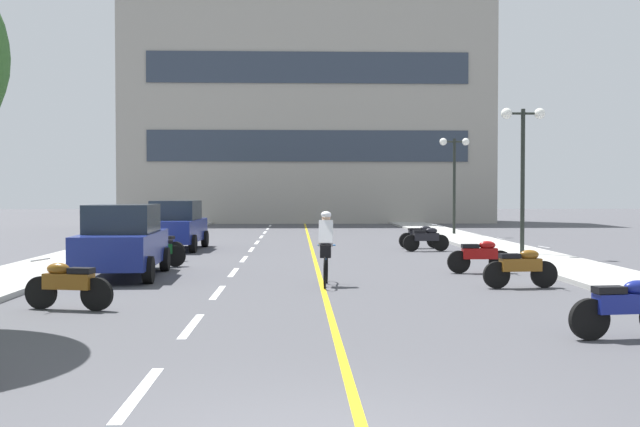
{
  "coord_description": "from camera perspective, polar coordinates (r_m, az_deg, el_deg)",
  "views": [
    {
      "loc": [
        -0.34,
        -5.93,
        2.12
      ],
      "look_at": [
        0.5,
        20.39,
        1.38
      ],
      "focal_mm": 42.23,
      "sensor_mm": 36.0,
      "label": 1
    }
  ],
  "objects": [
    {
      "name": "ground_plane",
      "position": [
        27.02,
        -1.1,
        -2.9
      ],
      "size": [
        140.0,
        140.0,
        0.0
      ],
      "primitive_type": "plane",
      "color": "#47474C"
    },
    {
      "name": "curb_left",
      "position": [
        30.78,
        -14.71,
        -2.29
      ],
      "size": [
        2.4,
        72.0,
        0.12
      ],
      "primitive_type": "cube",
      "color": "#A8A8A3",
      "rests_on": "ground"
    },
    {
      "name": "curb_right",
      "position": [
        30.94,
        12.29,
        -2.26
      ],
      "size": [
        2.4,
        72.0,
        0.12
      ],
      "primitive_type": "cube",
      "color": "#A8A8A3",
      "rests_on": "ground"
    },
    {
      "name": "lane_dash_0",
      "position": [
        8.38,
        -13.55,
        -13.07
      ],
      "size": [
        0.14,
        2.2,
        0.01
      ],
      "primitive_type": "cube",
      "color": "silver",
      "rests_on": "ground"
    },
    {
      "name": "lane_dash_1",
      "position": [
        12.23,
        -9.7,
        -8.38
      ],
      "size": [
        0.14,
        2.2,
        0.01
      ],
      "primitive_type": "cube",
      "color": "silver",
      "rests_on": "ground"
    },
    {
      "name": "lane_dash_2",
      "position": [
        16.16,
        -7.75,
        -5.94
      ],
      "size": [
        0.14,
        2.2,
        0.01
      ],
      "primitive_type": "cube",
      "color": "silver",
      "rests_on": "ground"
    },
    {
      "name": "lane_dash_3",
      "position": [
        20.11,
        -6.57,
        -4.45
      ],
      "size": [
        0.14,
        2.2,
        0.01
      ],
      "primitive_type": "cube",
      "color": "silver",
      "rests_on": "ground"
    },
    {
      "name": "lane_dash_4",
      "position": [
        24.08,
        -5.78,
        -3.45
      ],
      "size": [
        0.14,
        2.2,
        0.01
      ],
      "primitive_type": "cube",
      "color": "silver",
      "rests_on": "ground"
    },
    {
      "name": "lane_dash_5",
      "position": [
        28.06,
        -5.22,
        -2.73
      ],
      "size": [
        0.14,
        2.2,
        0.01
      ],
      "primitive_type": "cube",
      "color": "silver",
      "rests_on": "ground"
    },
    {
      "name": "lane_dash_6",
      "position": [
        32.05,
        -4.8,
        -2.19
      ],
      "size": [
        0.14,
        2.2,
        0.01
      ],
      "primitive_type": "cube",
      "color": "silver",
      "rests_on": "ground"
    },
    {
      "name": "lane_dash_7",
      "position": [
        36.03,
        -4.47,
        -1.78
      ],
      "size": [
        0.14,
        2.2,
        0.01
      ],
      "primitive_type": "cube",
      "color": "silver",
      "rests_on": "ground"
    },
    {
      "name": "lane_dash_8",
      "position": [
        40.02,
        -4.2,
        -1.44
      ],
      "size": [
        0.14,
        2.2,
        0.01
      ],
      "primitive_type": "cube",
      "color": "silver",
      "rests_on": "ground"
    },
    {
      "name": "lane_dash_9",
      "position": [
        44.01,
        -3.99,
        -1.16
      ],
      "size": [
        0.14,
        2.2,
        0.01
      ],
      "primitive_type": "cube",
      "color": "silver",
      "rests_on": "ground"
    },
    {
      "name": "lane_dash_10",
      "position": [
        48.01,
        -3.81,
        -0.93
      ],
      "size": [
        0.14,
        2.2,
        0.01
      ],
      "primitive_type": "cube",
      "color": "silver",
      "rests_on": "ground"
    },
    {
      "name": "lane_dash_11",
      "position": [
        52.0,
        -3.66,
        -0.74
      ],
      "size": [
        0.14,
        2.2,
        0.01
      ],
      "primitive_type": "cube",
      "color": "silver",
      "rests_on": "ground"
    },
    {
      "name": "centre_line_yellow",
      "position": [
        30.01,
        -0.7,
        -2.45
      ],
      "size": [
        0.12,
        66.0,
        0.01
      ],
      "primitive_type": "cube",
      "color": "gold",
      "rests_on": "ground"
    },
    {
      "name": "office_building",
      "position": [
        54.64,
        -0.95,
        8.61
      ],
      "size": [
        25.85,
        6.7,
        17.59
      ],
      "color": "#9E998E",
      "rests_on": "ground"
    },
    {
      "name": "street_lamp_mid",
      "position": [
        25.69,
        15.12,
        4.95
      ],
      "size": [
        1.46,
        0.36,
        4.78
      ],
      "color": "black",
      "rests_on": "curb_right"
    },
    {
      "name": "street_lamp_far",
      "position": [
        37.19,
        10.15,
        3.8
      ],
      "size": [
        1.46,
        0.36,
        4.65
      ],
      "color": "black",
      "rests_on": "curb_right"
    },
    {
      "name": "parked_car_near",
      "position": [
        19.44,
        -14.72,
        -2.0
      ],
      "size": [
        2.05,
        4.26,
        1.82
      ],
      "color": "black",
      "rests_on": "ground"
    },
    {
      "name": "parked_car_mid",
      "position": [
        28.33,
        -10.84,
        -0.87
      ],
      "size": [
        2.02,
        4.25,
        1.82
      ],
      "color": "black",
      "rests_on": "ground"
    },
    {
      "name": "motorcycle_1",
      "position": [
        11.79,
        22.17,
        -6.54
      ],
      "size": [
        1.7,
        0.6,
        0.92
      ],
      "color": "black",
      "rests_on": "ground"
    },
    {
      "name": "motorcycle_2",
      "position": [
        14.33,
        -18.56,
        -5.08
      ],
      "size": [
        1.68,
        0.66,
        0.92
      ],
      "color": "black",
      "rests_on": "ground"
    },
    {
      "name": "motorcycle_3",
      "position": [
        17.26,
        14.99,
        -3.93
      ],
      "size": [
        1.7,
        0.6,
        0.92
      ],
      "color": "black",
      "rests_on": "ground"
    },
    {
      "name": "motorcycle_4",
      "position": [
        20.16,
        12.04,
        -3.12
      ],
      "size": [
        1.7,
        0.6,
        0.92
      ],
      "color": "black",
      "rests_on": "ground"
    },
    {
      "name": "motorcycle_5",
      "position": [
        21.78,
        -12.39,
        -2.77
      ],
      "size": [
        1.64,
        0.8,
        0.92
      ],
      "color": "black",
      "rests_on": "ground"
    },
    {
      "name": "motorcycle_6",
      "position": [
        23.99,
        -12.08,
        -2.37
      ],
      "size": [
        1.65,
        0.76,
        0.92
      ],
      "color": "black",
      "rests_on": "ground"
    },
    {
      "name": "motorcycle_7",
      "position": [
        27.37,
        8.06,
        -1.87
      ],
      "size": [
        1.7,
        0.6,
        0.92
      ],
      "color": "black",
      "rests_on": "ground"
    },
    {
      "name": "motorcycle_8",
      "position": [
        28.8,
        7.66,
        -1.7
      ],
      "size": [
        1.69,
        0.6,
        0.92
      ],
      "color": "black",
      "rests_on": "ground"
    },
    {
      "name": "cyclist_rider",
      "position": [
        17.13,
        0.44,
        -2.52
      ],
      "size": [
        0.42,
        1.77,
        1.71
      ],
      "color": "black",
      "rests_on": "ground"
    }
  ]
}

